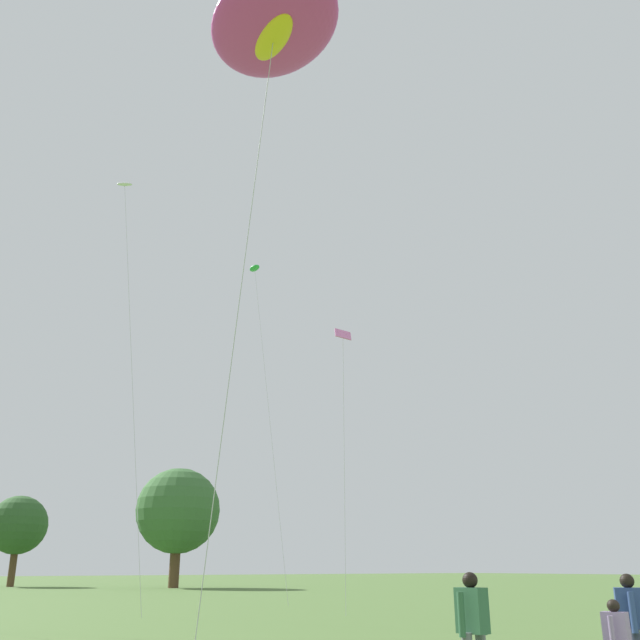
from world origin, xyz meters
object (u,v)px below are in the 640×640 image
(person_tall_center, at_px, (632,621))
(small_kite_delta_white, at_px, (255,273))
(big_show_kite, at_px, (277,20))
(person_child_front, at_px, (473,624))
(tree_broad_distant, at_px, (18,525))
(small_kite_box_yellow, at_px, (125,195))
(tree_shrub_far, at_px, (178,511))
(small_kite_stunt_black, at_px, (343,348))

(person_tall_center, height_order, small_kite_delta_white, small_kite_delta_white)
(person_tall_center, xyz_separation_m, small_kite_delta_white, (8.44, 28.09, 17.80))
(person_tall_center, bearing_deg, big_show_kite, -21.18)
(person_tall_center, distance_m, person_child_front, 2.86)
(big_show_kite, xyz_separation_m, tree_broad_distant, (7.54, 59.79, -11.70))
(small_kite_box_yellow, bearing_deg, person_child_front, 118.78)
(big_show_kite, bearing_deg, tree_shrub_far, -12.37)
(person_tall_center, height_order, person_child_front, person_child_front)
(small_kite_box_yellow, distance_m, small_kite_delta_white, 10.33)
(small_kite_box_yellow, height_order, tree_broad_distant, small_kite_box_yellow)
(small_kite_delta_white, bearing_deg, small_kite_box_yellow, -51.41)
(tree_shrub_far, bearing_deg, small_kite_delta_white, -105.95)
(small_kite_delta_white, relative_size, tree_broad_distant, 2.33)
(big_show_kite, xyz_separation_m, small_kite_delta_white, (10.81, 20.53, 1.55))
(small_kite_delta_white, bearing_deg, person_tall_center, 0.60)
(small_kite_box_yellow, bearing_deg, small_kite_delta_white, -126.11)
(person_child_front, bearing_deg, tree_shrub_far, -27.12)
(tree_broad_distant, bearing_deg, person_tall_center, -94.39)
(small_kite_delta_white, xyz_separation_m, tree_broad_distant, (-3.27, 39.26, -13.26))
(small_kite_stunt_black, bearing_deg, small_kite_delta_white, -153.40)
(tree_broad_distant, distance_m, tree_shrub_far, 16.39)
(person_tall_center, relative_size, small_kite_box_yellow, 0.08)
(person_child_front, bearing_deg, small_kite_stunt_black, -38.88)
(person_tall_center, relative_size, small_kite_stunt_black, 0.14)
(big_show_kite, distance_m, small_kite_box_yellow, 16.97)
(small_kite_delta_white, height_order, tree_broad_distant, small_kite_delta_white)
(big_show_kite, bearing_deg, tree_broad_distant, 1.71)
(small_kite_box_yellow, xyz_separation_m, tree_shrub_far, (17.38, 30.93, -12.80))
(small_kite_stunt_black, height_order, tree_shrub_far, small_kite_stunt_black)
(person_tall_center, distance_m, tree_shrub_far, 57.88)
(small_kite_box_yellow, xyz_separation_m, tree_broad_distant, (6.34, 43.00, -13.87))
(small_kite_delta_white, height_order, tree_shrub_far, small_kite_delta_white)
(big_show_kite, height_order, small_kite_delta_white, small_kite_delta_white)
(tree_broad_distant, relative_size, tree_shrub_far, 0.80)
(small_kite_box_yellow, distance_m, tree_shrub_far, 37.71)
(tree_shrub_far, bearing_deg, person_child_front, -109.18)
(small_kite_box_yellow, xyz_separation_m, small_kite_delta_white, (9.61, 3.74, -0.61))
(small_kite_stunt_black, bearing_deg, person_child_front, 1.79)
(small_kite_box_yellow, relative_size, tree_broad_distant, 2.45)
(big_show_kite, xyz_separation_m, person_tall_center, (2.37, -7.56, -16.25))
(small_kite_box_yellow, distance_m, tree_broad_distant, 45.63)
(tree_shrub_far, bearing_deg, small_kite_stunt_black, -103.27)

